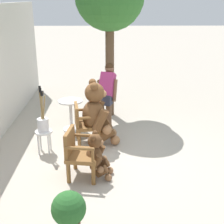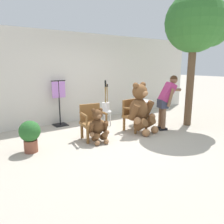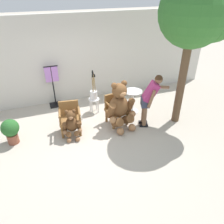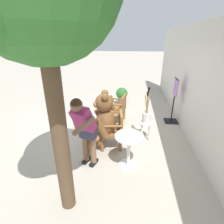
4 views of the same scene
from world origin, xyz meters
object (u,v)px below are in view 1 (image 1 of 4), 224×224
Objects in this scene: wooden_chair_right at (85,123)px; teddy_bear_large at (97,113)px; teddy_bear_small at (97,156)px; person_visitor at (107,91)px; round_side_table at (71,112)px; wooden_chair_left at (80,152)px; potted_plant at (69,213)px; brush_bucket at (43,122)px; white_stool at (44,136)px.

teddy_bear_large reaches higher than wooden_chair_right.
wooden_chair_right reaches higher than teddy_bear_small.
person_visitor is 0.96m from round_side_table.
round_side_table is (2.03, 0.38, -0.01)m from wooden_chair_left.
person_visitor is (2.14, -0.17, 0.51)m from teddy_bear_small.
potted_plant is at bearing 179.72° from wooden_chair_right.
teddy_bear_large is 1.48× the size of brush_bucket.
brush_bucket reaches higher than wooden_chair_left.
wooden_chair_left is 0.56× the size of person_visitor.
brush_bucket is (0.00, -0.00, 0.30)m from white_stool.
wooden_chair_right is at bearing -61.52° from brush_bucket.
person_visitor is 2.12× the size of round_side_table.
teddy_bear_small is 0.54× the size of person_visitor.
teddy_bear_large is (0.02, -0.25, 0.20)m from wooden_chair_right.
white_stool is at bearing 17.82° from potted_plant.
brush_bucket is 1.35× the size of potted_plant.
potted_plant is (-3.53, -0.36, -0.05)m from round_side_table.
white_stool is (0.91, 1.07, -0.05)m from teddy_bear_small.
potted_plant is at bearing 168.60° from teddy_bear_small.
teddy_bear_small is at bearing 175.34° from person_visitor.
wooden_chair_left is 1.38m from teddy_bear_large.
person_visitor is (0.78, -0.21, 0.24)m from teddy_bear_large.
teddy_bear_large reaches higher than white_stool.
wooden_chair_left reaches higher than potted_plant.
wooden_chair_left is 0.29m from teddy_bear_small.
brush_bucket reaches higher than round_side_table.
teddy_bear_small is 2.21m from person_visitor.
wooden_chair_right is at bearing 150.23° from person_visitor.
brush_bucket is (0.90, 0.78, 0.19)m from wooden_chair_left.
white_stool is 0.50× the size of brush_bucket.
brush_bucket is (-0.42, 0.78, 0.19)m from wooden_chair_right.
person_visitor reaches higher than potted_plant.
teddy_bear_large reaches higher than wooden_chair_left.
teddy_bear_small is 2.15m from round_side_table.
round_side_table is 1.06× the size of potted_plant.
teddy_bear_small reaches higher than white_stool.
wooden_chair_left reaches higher than round_side_table.
white_stool is (0.90, 0.78, -0.11)m from wooden_chair_left.
potted_plant is (-2.39, -0.77, 0.04)m from white_stool.
wooden_chair_right is at bearing -0.01° from wooden_chair_left.
person_visitor is 1.66× the size of brush_bucket.
person_visitor is (2.13, -0.46, 0.45)m from wooden_chair_left.
potted_plant is at bearing -162.22° from brush_bucket.
round_side_table is (0.69, 0.63, -0.22)m from teddy_bear_large.
round_side_table reaches higher than white_stool.
wooden_chair_right is 2.82m from potted_plant.
teddy_bear_large is (1.35, -0.25, 0.20)m from wooden_chair_left.
person_visitor reaches higher than wooden_chair_left.
wooden_chair_right is 1.37m from teddy_bear_small.
wooden_chair_right is 0.80m from round_side_table.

